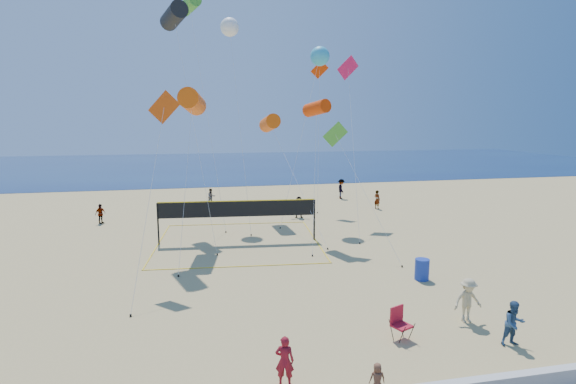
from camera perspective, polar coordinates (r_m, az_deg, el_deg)
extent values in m
plane|color=tan|center=(15.46, 5.89, -19.92)|extent=(120.00, 120.00, 0.00)
cube|color=#10204F|center=(75.32, -8.63, 3.46)|extent=(140.00, 50.00, 0.03)
imported|color=maroon|center=(13.61, -0.43, -20.64)|extent=(0.62, 0.50, 1.49)
imported|color=brown|center=(12.51, 11.27, -22.27)|extent=(0.44, 0.32, 0.84)
imported|color=#2D4C71|center=(17.35, 26.77, -14.68)|extent=(0.78, 0.62, 1.55)
imported|color=tan|center=(18.45, 21.87, -12.66)|extent=(1.10, 0.64, 1.70)
imported|color=gray|center=(35.28, -22.73, -2.57)|extent=(0.83, 0.87, 1.44)
imported|color=gray|center=(34.48, 1.40, -1.93)|extent=(1.59, 0.75, 1.64)
imported|color=gray|center=(38.61, 11.25, -0.94)|extent=(0.60, 0.69, 1.58)
imported|color=gray|center=(40.11, -9.73, -0.61)|extent=(0.83, 0.72, 1.45)
imported|color=gray|center=(43.03, 6.78, 0.40)|extent=(0.84, 1.28, 1.86)
cube|color=#AA1326|center=(16.55, 14.24, -16.17)|extent=(0.78, 0.75, 0.07)
cube|color=#AA1326|center=(16.55, 13.63, -14.86)|extent=(0.59, 0.29, 0.61)
cylinder|color=black|center=(16.34, 14.23, -17.36)|extent=(0.14, 0.29, 0.79)
cylinder|color=black|center=(16.61, 13.03, -16.87)|extent=(0.14, 0.29, 0.79)
cylinder|color=black|center=(16.68, 15.39, -16.84)|extent=(0.14, 0.29, 0.79)
cylinder|color=black|center=(16.94, 14.19, -16.37)|extent=(0.14, 0.29, 0.79)
cylinder|color=#18329F|center=(22.42, 16.65, -9.39)|extent=(0.67, 0.67, 1.00)
cylinder|color=black|center=(28.18, -16.18, -3.91)|extent=(0.10, 0.10, 2.55)
cylinder|color=black|center=(28.23, 3.36, -3.53)|extent=(0.10, 0.10, 2.55)
cube|color=black|center=(27.63, -6.43, -2.17)|extent=(9.52, 0.86, 0.96)
cube|color=yellow|center=(27.53, -6.45, -1.13)|extent=(9.52, 0.87, 0.06)
cube|color=yellow|center=(23.54, -6.23, -9.40)|extent=(9.72, 0.91, 0.02)
cube|color=yellow|center=(32.74, -6.43, -4.05)|extent=(9.72, 0.91, 0.02)
cylinder|color=#EB5509|center=(27.80, -12.05, 11.13)|extent=(1.73, 3.09, 1.60)
cylinder|color=silver|center=(24.78, -12.81, 1.53)|extent=(0.96, 6.47, 8.48)
cylinder|color=black|center=(22.62, -13.75, -10.30)|extent=(0.08, 0.08, 0.10)
cylinder|color=black|center=(28.78, -14.29, 20.86)|extent=(1.77, 2.69, 1.36)
cylinder|color=silver|center=(26.31, -11.71, 7.39)|extent=(1.98, 3.73, 13.39)
cylinder|color=black|center=(25.59, -8.97, -7.83)|extent=(0.08, 0.08, 0.10)
cylinder|color=#E23603|center=(28.40, 3.66, 10.58)|extent=(1.50, 2.19, 1.10)
cylinder|color=silver|center=(26.40, 3.40, 1.84)|extent=(1.35, 4.25, 8.13)
cylinder|color=black|center=(25.11, 3.12, -8.06)|extent=(0.08, 0.08, 0.10)
cube|color=#C0420B|center=(22.35, -15.46, 10.33)|extent=(1.54, 0.54, 1.59)
cylinder|color=silver|center=(20.13, -17.23, -1.07)|extent=(1.31, 5.16, 8.02)
cylinder|color=black|center=(18.90, -19.36, -14.58)|extent=(0.08, 0.08, 0.10)
cube|color=green|center=(27.06, 6.03, 7.30)|extent=(1.57, 0.25, 1.55)
cylinder|color=silver|center=(25.23, 9.91, -0.43)|extent=(2.00, 5.34, 6.57)
cylinder|color=black|center=(24.05, 14.29, -9.13)|extent=(0.08, 0.08, 0.10)
cube|color=#EA1A54|center=(35.28, 7.62, 15.37)|extent=(1.84, 0.42, 1.85)
cylinder|color=silver|center=(30.98, 8.28, 5.77)|extent=(1.87, 8.16, 11.27)
cylinder|color=black|center=(27.82, 9.10, -6.43)|extent=(0.08, 0.08, 0.10)
sphere|color=white|center=(35.95, -7.42, 20.05)|extent=(1.57, 1.57, 1.39)
cylinder|color=silver|center=(31.91, -6.15, 8.59)|extent=(0.57, 6.92, 14.24)
cylinder|color=black|center=(29.47, -4.69, -5.45)|extent=(0.08, 0.08, 0.10)
sphere|color=#33AFD8|center=(33.98, 4.07, 16.83)|extent=(1.43, 1.43, 1.39)
cylinder|color=silver|center=(32.02, 1.59, 6.59)|extent=(3.49, 2.64, 11.96)
cylinder|color=black|center=(31.25, -1.00, -4.56)|extent=(0.08, 0.08, 0.10)
cylinder|color=green|center=(35.56, -12.43, 22.21)|extent=(1.81, 2.57, 1.30)
cylinder|color=silver|center=(32.03, -10.26, 9.67)|extent=(1.91, 5.26, 15.56)
cylinder|color=black|center=(30.39, -7.90, -5.05)|extent=(0.08, 0.08, 0.10)
cube|color=#E23603|center=(39.09, 4.03, 15.24)|extent=(1.44, 0.56, 1.51)
cylinder|color=silver|center=(37.25, 3.90, 6.65)|extent=(0.97, 3.20, 11.55)
cylinder|color=black|center=(36.33, 3.76, -2.61)|extent=(0.08, 0.08, 0.10)
cylinder|color=#EB5509|center=(33.77, -2.34, 8.73)|extent=(1.24, 2.67, 1.43)
cylinder|color=silver|center=(29.76, 0.92, 1.75)|extent=(1.87, 9.07, 7.16)
cylinder|color=black|center=(26.44, 5.07, -7.18)|extent=(0.08, 0.08, 0.10)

